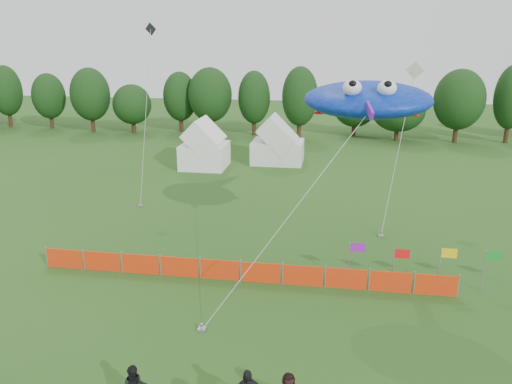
# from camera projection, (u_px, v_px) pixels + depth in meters

# --- Properties ---
(treeline) EXTENTS (104.57, 8.78, 8.36)m
(treeline) POSITION_uv_depth(u_px,v_px,m) (323.00, 101.00, 56.88)
(treeline) COLOR #382314
(treeline) RESTS_ON ground
(tent_left) EXTENTS (3.98, 3.98, 3.51)m
(tent_left) POSITION_uv_depth(u_px,v_px,m) (204.00, 148.00, 44.31)
(tent_left) COLOR white
(tent_left) RESTS_ON ground
(tent_right) EXTENTS (4.74, 3.79, 3.35)m
(tent_right) POSITION_uv_depth(u_px,v_px,m) (278.00, 145.00, 46.03)
(tent_right) COLOR silver
(tent_right) RESTS_ON ground
(barrier_fence) EXTENTS (19.90, 0.06, 1.00)m
(barrier_fence) POSITION_uv_depth(u_px,v_px,m) (240.00, 271.00, 23.77)
(barrier_fence) COLOR red
(barrier_fence) RESTS_ON ground
(flag_row) EXTENTS (8.73, 0.48, 2.14)m
(flag_row) POSITION_uv_depth(u_px,v_px,m) (442.00, 262.00, 22.79)
(flag_row) COLOR gray
(flag_row) RESTS_ON ground
(stingray_kite) EXTENTS (9.72, 14.17, 9.54)m
(stingray_kite) POSITION_uv_depth(u_px,v_px,m) (367.00, 99.00, 22.79)
(stingray_kite) COLOR #0E35CB
(stingray_kite) RESTS_ON ground
(small_kite_white) EXTENTS (2.79, 7.16, 9.71)m
(small_kite_white) POSITION_uv_depth(u_px,v_px,m) (406.00, 115.00, 31.68)
(small_kite_white) COLOR white
(small_kite_white) RESTS_ON ground
(small_kite_dark) EXTENTS (0.90, 4.91, 12.19)m
(small_kite_dark) POSITION_uv_depth(u_px,v_px,m) (147.00, 98.00, 35.00)
(small_kite_dark) COLOR black
(small_kite_dark) RESTS_ON ground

